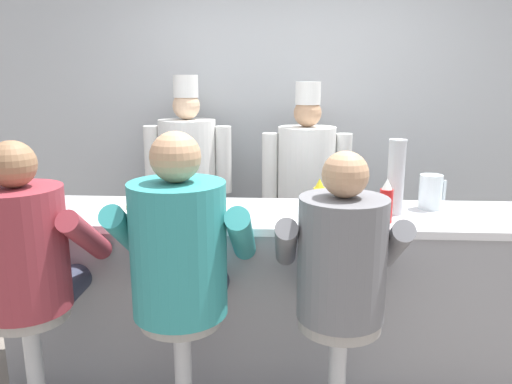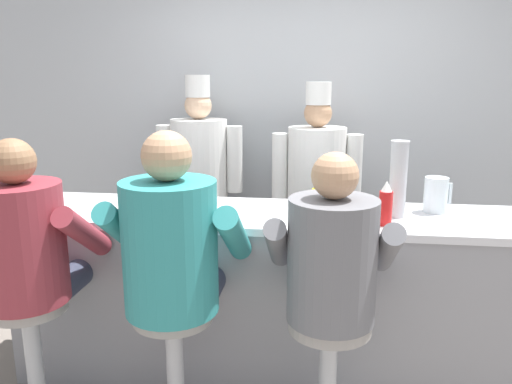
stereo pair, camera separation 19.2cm
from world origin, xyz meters
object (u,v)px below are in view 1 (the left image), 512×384
cereal_bowl (183,216)px  cook_in_whites_near (188,178)px  water_pitcher_clear (431,192)px  cup_stack_steel (396,177)px  diner_seated_maroon (27,258)px  mustard_bottle_yellow (319,201)px  ketchup_bottle_red (386,202)px  breakfast_plate (135,209)px  hot_sauce_bottle_orange (371,209)px  diner_seated_grey (341,269)px  coffee_mug_tan (350,211)px  diner_seated_teal (181,257)px  cook_in_whites_far (306,186)px

cereal_bowl → cook_in_whites_near: (-0.22, 1.30, -0.06)m
water_pitcher_clear → cup_stack_steel: cup_stack_steel is taller
diner_seated_maroon → mustard_bottle_yellow: bearing=18.7°
ketchup_bottle_red → mustard_bottle_yellow: 0.34m
cup_stack_steel → diner_seated_maroon: diner_seated_maroon is taller
water_pitcher_clear → cup_stack_steel: 0.28m
breakfast_plate → hot_sauce_bottle_orange: bearing=-6.3°
hot_sauce_bottle_orange → water_pitcher_clear: 0.49m
cup_stack_steel → diner_seated_grey: 0.75m
cereal_bowl → ketchup_bottle_red: bearing=1.8°
hot_sauce_bottle_orange → cook_in_whites_near: cook_in_whites_near is taller
cereal_bowl → diner_seated_maroon: (-0.64, -0.40, -0.10)m
cup_stack_steel → ketchup_bottle_red: bearing=-115.3°
cereal_bowl → coffee_mug_tan: size_ratio=1.11×
diner_seated_maroon → diner_seated_grey: 1.41m
cook_in_whites_near → cup_stack_steel: bearing=-39.2°
cereal_bowl → diner_seated_teal: 0.41m
ketchup_bottle_red → cereal_bowl: bearing=-178.2°
cereal_bowl → coffee_mug_tan: bearing=5.0°
ketchup_bottle_red → diner_seated_teal: 1.08m
diner_seated_teal → cook_in_whites_far: bearing=68.6°
cup_stack_steel → diner_seated_grey: size_ratio=0.29×
diner_seated_teal → cook_in_whites_far: size_ratio=0.89×
hot_sauce_bottle_orange → diner_seated_grey: 0.49m
breakfast_plate → diner_seated_maroon: diner_seated_maroon is taller
diner_seated_grey → cook_in_whites_near: (-0.99, 1.70, 0.05)m
cereal_bowl → cook_in_whites_near: cook_in_whites_near is taller
mustard_bottle_yellow → cereal_bowl: size_ratio=1.50×
hot_sauce_bottle_orange → cup_stack_steel: 0.27m
ketchup_bottle_red → water_pitcher_clear: bearing=43.7°
diner_seated_grey → coffee_mug_tan: bearing=78.7°
cereal_bowl → diner_seated_maroon: 0.76m
cook_in_whites_near → cook_in_whites_far: 0.91m
mustard_bottle_yellow → cereal_bowl: mustard_bottle_yellow is taller
cook_in_whites_far → mustard_bottle_yellow: bearing=-89.1°
water_pitcher_clear → cereal_bowl: 1.39m
cup_stack_steel → hot_sauce_bottle_orange: bearing=-131.2°
diner_seated_grey → hot_sauce_bottle_orange: bearing=65.3°
diner_seated_teal → ketchup_bottle_red: bearing=23.7°
cook_in_whites_near → cook_in_whites_far: cook_in_whites_near is taller
mustard_bottle_yellow → cereal_bowl: 0.71m
ketchup_bottle_red → cup_stack_steel: cup_stack_steel is taller
ketchup_bottle_red → cereal_bowl: (-1.04, -0.03, -0.08)m
water_pitcher_clear → cup_stack_steel: bearing=-151.1°
ketchup_bottle_red → coffee_mug_tan: size_ratio=1.72×
cup_stack_steel → cook_in_whites_far: (-0.44, 0.98, -0.27)m
hot_sauce_bottle_orange → diner_seated_teal: 1.00m
cup_stack_steel → diner_seated_teal: 1.24m
breakfast_plate → cereal_bowl: size_ratio=1.51×
diner_seated_teal → diner_seated_grey: diner_seated_teal is taller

